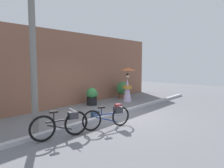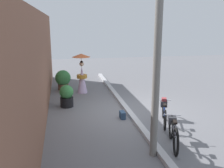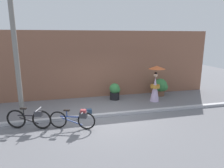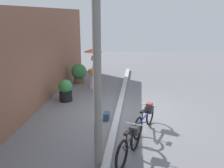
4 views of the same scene
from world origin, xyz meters
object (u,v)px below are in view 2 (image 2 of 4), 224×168
(bicycle_near_officer, at_px, (173,131))
(backpack_on_pavement, at_px, (123,115))
(bicycle_far_side, at_px, (164,111))
(utility_pole, at_px, (157,62))
(potted_plant_small, at_px, (67,95))
(potted_plant_by_door, at_px, (63,79))
(person_with_parasol, at_px, (82,73))

(bicycle_near_officer, relative_size, backpack_on_pavement, 4.98)
(bicycle_far_side, xyz_separation_m, utility_pole, (-1.99, 1.11, 2.00))
(bicycle_near_officer, xyz_separation_m, bicycle_far_side, (1.59, -0.41, -0.00))
(potted_plant_small, bearing_deg, bicycle_far_side, -126.52)
(backpack_on_pavement, height_order, utility_pole, utility_pole)
(bicycle_near_officer, relative_size, potted_plant_by_door, 1.66)
(person_with_parasol, relative_size, potted_plant_by_door, 1.90)
(person_with_parasol, distance_m, potted_plant_by_door, 1.25)
(person_with_parasol, relative_size, utility_pole, 0.39)
(bicycle_far_side, height_order, person_with_parasol, person_with_parasol)
(bicycle_far_side, distance_m, potted_plant_by_door, 6.05)
(person_with_parasol, distance_m, utility_pole, 6.59)
(potted_plant_small, distance_m, utility_pole, 5.16)
(person_with_parasol, height_order, utility_pole, utility_pole)
(bicycle_far_side, relative_size, potted_plant_by_door, 1.66)
(bicycle_near_officer, height_order, potted_plant_by_door, potted_plant_by_door)
(bicycle_near_officer, relative_size, bicycle_far_side, 1.00)
(potted_plant_by_door, distance_m, utility_pole, 7.63)
(backpack_on_pavement, bearing_deg, person_with_parasol, 16.68)
(potted_plant_small, xyz_separation_m, backpack_on_pavement, (-1.70, -1.88, -0.33))
(utility_pole, bearing_deg, potted_plant_by_door, 16.85)
(bicycle_near_officer, distance_m, backpack_on_pavement, 2.41)
(bicycle_near_officer, height_order, potted_plant_small, potted_plant_small)
(bicycle_near_officer, bearing_deg, utility_pole, 119.08)
(bicycle_near_officer, bearing_deg, person_with_parasol, 18.46)
(potted_plant_by_door, bearing_deg, bicycle_far_side, -147.39)
(potted_plant_by_door, height_order, backpack_on_pavement, potted_plant_by_door)
(bicycle_near_officer, distance_m, utility_pole, 2.15)
(potted_plant_by_door, bearing_deg, person_with_parasol, -131.24)
(potted_plant_small, bearing_deg, bicycle_near_officer, -144.99)
(potted_plant_by_door, xyz_separation_m, backpack_on_pavement, (-4.46, -1.98, -0.40))
(person_with_parasol, bearing_deg, bicycle_near_officer, -161.54)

